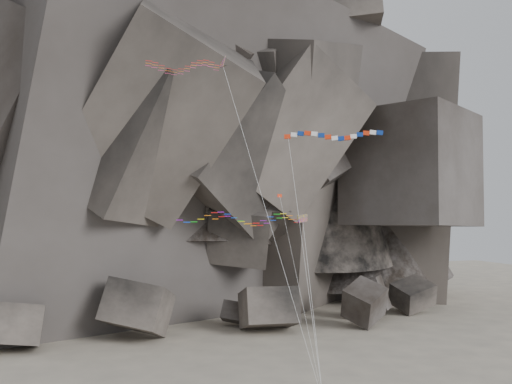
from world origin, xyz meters
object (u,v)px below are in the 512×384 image
object	(u,v)px
pennant_kite	(289,240)
parafoil_kite	(237,218)
banner_kite	(333,137)
delta_kite	(182,66)

from	to	relation	value
pennant_kite	parafoil_kite	bearing A→B (deg)	140.82
banner_kite	pennant_kite	size ratio (longest dim) A/B	1.35
delta_kite	parafoil_kite	xyz separation A→B (m)	(5.89, 0.99, -14.69)
banner_kite	pennant_kite	distance (m)	11.65
parafoil_kite	pennant_kite	bearing A→B (deg)	-53.62
parafoil_kite	pennant_kite	size ratio (longest dim) A/B	0.90
delta_kite	parafoil_kite	world-z (taller)	delta_kite
banner_kite	parafoil_kite	bearing A→B (deg)	-169.39
pennant_kite	delta_kite	bearing A→B (deg)	162.21
delta_kite	parafoil_kite	size ratio (longest dim) A/B	1.92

